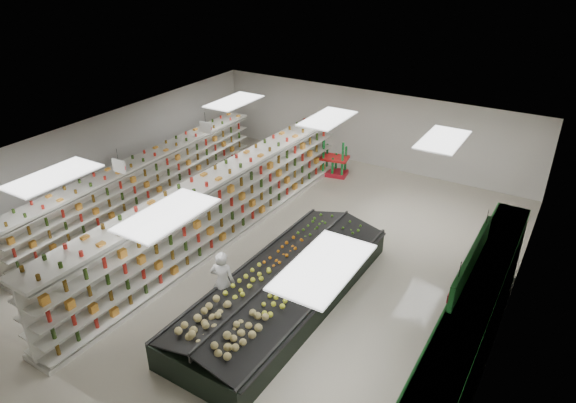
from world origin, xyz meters
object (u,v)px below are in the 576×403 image
Objects in this scene: gondola_center at (219,210)px; produce_island at (284,286)px; soda_endcap at (335,159)px; shopper_background at (240,172)px; gondola_left at (148,185)px; shopper_main at (223,282)px.

gondola_center reaches higher than produce_island.
soda_endcap is 4.02m from shopper_background.
soda_endcap is 0.85× the size of shopper_background.
gondola_left reaches higher than shopper_background.
gondola_center is 9.46× the size of soda_endcap.
gondola_center reaches higher than shopper_main.
shopper_main reaches higher than produce_island.
shopper_background is at bearing 116.75° from gondola_center.
gondola_left reaches higher than soda_endcap.
gondola_left is 3.43m from shopper_background.
gondola_center is (3.52, -0.41, 0.15)m from gondola_left.
gondola_left is 7.45m from soda_endcap.
shopper_background reaches higher than produce_island.
produce_island is (6.95, -2.09, -0.40)m from gondola_left.
shopper_background is (-4.92, 4.86, 0.32)m from produce_island.
produce_island is at bearing -153.36° from shopper_main.
shopper_background is (-3.76, 5.97, -0.08)m from shopper_main.
shopper_main is 1.09× the size of shopper_background.
gondola_center is at bearing -68.07° from shopper_main.
shopper_main is at bearing -129.96° from shopper_background.
gondola_left is 6.88× the size of shopper_background.
gondola_center is at bearing 153.77° from produce_island.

